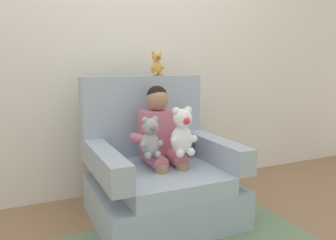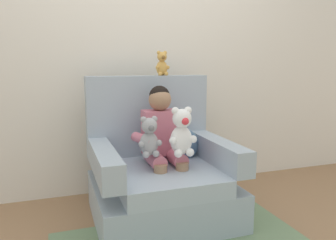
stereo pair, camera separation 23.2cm
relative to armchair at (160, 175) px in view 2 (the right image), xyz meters
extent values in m
plane|color=#936D4C|center=(0.00, -0.06, -0.32)|extent=(8.00, 8.00, 0.00)
cube|color=silver|center=(0.00, 0.65, 0.98)|extent=(6.00, 0.10, 2.60)
cube|color=#9EADBC|center=(0.00, -0.06, -0.18)|extent=(0.99, 0.90, 0.28)
cube|color=#A6B6C6|center=(0.00, -0.13, 0.02)|extent=(0.71, 0.76, 0.12)
cube|color=#9EADBC|center=(0.00, 0.32, 0.41)|extent=(0.99, 0.14, 0.65)
cube|color=#9EADBC|center=(-0.43, -0.13, 0.17)|extent=(0.14, 0.76, 0.18)
cube|color=#9EADBC|center=(0.43, -0.13, 0.17)|extent=(0.14, 0.76, 0.18)
cube|color=#C66B7F|center=(0.03, 0.08, 0.31)|extent=(0.26, 0.16, 0.34)
sphere|color=#9E7556|center=(0.03, 0.08, 0.56)|extent=(0.17, 0.17, 0.17)
sphere|color=black|center=(0.03, 0.09, 0.58)|extent=(0.16, 0.16, 0.16)
cylinder|color=#C66B7F|center=(-0.05, -0.05, 0.14)|extent=(0.11, 0.26, 0.11)
cylinder|color=#9E7556|center=(-0.05, -0.18, -0.01)|extent=(0.09, 0.09, 0.30)
cylinder|color=#C66B7F|center=(0.11, -0.05, 0.14)|extent=(0.11, 0.26, 0.11)
cylinder|color=#9E7556|center=(0.11, -0.18, -0.01)|extent=(0.09, 0.09, 0.30)
cylinder|color=#C66B7F|center=(-0.13, -0.04, 0.29)|extent=(0.13, 0.27, 0.07)
cylinder|color=#C66B7F|center=(0.19, -0.04, 0.29)|extent=(0.13, 0.27, 0.07)
ellipsoid|color=#9E9EA3|center=(-0.12, -0.13, 0.28)|extent=(0.13, 0.11, 0.17)
sphere|color=#9E9EA3|center=(-0.12, -0.14, 0.41)|extent=(0.11, 0.11, 0.11)
sphere|color=slate|center=(-0.12, -0.19, 0.40)|extent=(0.04, 0.04, 0.04)
sphere|color=#9E9EA3|center=(-0.15, -0.13, 0.45)|extent=(0.04, 0.04, 0.04)
sphere|color=#9E9EA3|center=(-0.18, -0.16, 0.29)|extent=(0.04, 0.04, 0.04)
sphere|color=#9E9EA3|center=(-0.15, -0.17, 0.22)|extent=(0.05, 0.05, 0.05)
sphere|color=#9E9EA3|center=(-0.08, -0.13, 0.45)|extent=(0.04, 0.04, 0.04)
sphere|color=#9E9EA3|center=(-0.05, -0.16, 0.29)|extent=(0.04, 0.04, 0.04)
sphere|color=#9E9EA3|center=(-0.08, -0.17, 0.22)|extent=(0.05, 0.05, 0.05)
ellipsoid|color=white|center=(0.10, -0.17, 0.30)|extent=(0.16, 0.13, 0.21)
sphere|color=white|center=(0.10, -0.19, 0.45)|extent=(0.13, 0.13, 0.13)
sphere|color=#DB333D|center=(0.10, -0.25, 0.44)|extent=(0.05, 0.05, 0.05)
sphere|color=white|center=(0.06, -0.18, 0.51)|extent=(0.05, 0.05, 0.05)
sphere|color=white|center=(0.03, -0.21, 0.31)|extent=(0.05, 0.05, 0.05)
sphere|color=white|center=(0.06, -0.23, 0.22)|extent=(0.06, 0.06, 0.06)
sphere|color=white|center=(0.15, -0.18, 0.51)|extent=(0.05, 0.05, 0.05)
sphere|color=white|center=(0.18, -0.21, 0.31)|extent=(0.05, 0.05, 0.05)
sphere|color=white|center=(0.15, -0.23, 0.22)|extent=(0.06, 0.06, 0.06)
ellipsoid|color=gold|center=(0.12, 0.32, 0.79)|extent=(0.09, 0.08, 0.12)
sphere|color=gold|center=(0.12, 0.31, 0.88)|extent=(0.08, 0.08, 0.08)
sphere|color=brown|center=(0.12, 0.28, 0.87)|extent=(0.03, 0.03, 0.03)
sphere|color=gold|center=(0.09, 0.32, 0.91)|extent=(0.03, 0.03, 0.03)
sphere|color=gold|center=(0.08, 0.30, 0.80)|extent=(0.03, 0.03, 0.03)
sphere|color=gold|center=(0.10, 0.29, 0.74)|extent=(0.03, 0.03, 0.03)
sphere|color=gold|center=(0.15, 0.32, 0.91)|extent=(0.03, 0.03, 0.03)
sphere|color=gold|center=(0.17, 0.30, 0.80)|extent=(0.03, 0.03, 0.03)
sphere|color=gold|center=(0.15, 0.29, 0.74)|extent=(0.03, 0.03, 0.03)
ellipsoid|color=slate|center=(0.24, 0.11, 0.18)|extent=(0.27, 0.14, 0.26)
camera|label=1|loc=(-0.93, -2.19, 0.82)|focal=35.44mm
camera|label=2|loc=(-0.71, -2.28, 0.82)|focal=35.44mm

